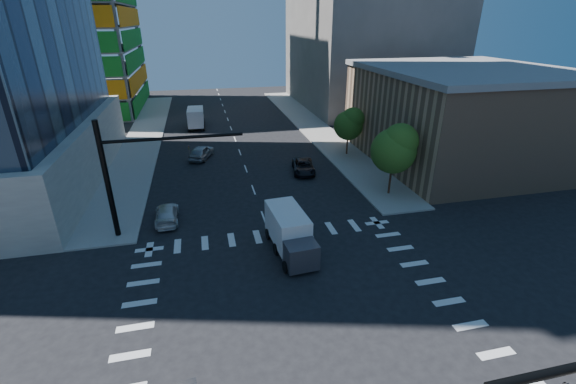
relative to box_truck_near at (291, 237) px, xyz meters
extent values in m
plane|color=black|center=(-1.04, -6.24, -1.30)|extent=(160.00, 160.00, 0.00)
cube|color=silver|center=(-1.04, -6.24, -1.30)|extent=(20.00, 20.00, 0.01)
cube|color=gray|center=(11.46, 33.76, -1.23)|extent=(5.00, 60.00, 0.15)
cube|color=gray|center=(-13.54, 33.76, -1.23)|extent=(5.00, 60.00, 0.15)
cube|color=#A57E60|center=(23.96, 15.76, 3.70)|extent=(20.00, 22.00, 10.00)
cube|color=gray|center=(23.96, 15.76, 9.00)|extent=(20.50, 22.50, 0.60)
cube|color=#5E5954|center=(25.96, 48.76, 12.70)|extent=(24.00, 30.00, 28.00)
cylinder|color=black|center=(-12.54, 5.26, 3.35)|extent=(0.40, 0.40, 9.00)
cylinder|color=black|center=(-7.54, 5.26, 6.25)|extent=(10.00, 0.24, 0.24)
imported|color=black|center=(-6.54, 5.26, 5.15)|extent=(0.16, 0.20, 1.00)
cylinder|color=#382316|center=(11.46, 7.76, -0.02)|extent=(0.20, 0.20, 2.27)
sphere|color=#275516|center=(11.46, 7.76, 3.07)|extent=(4.16, 4.16, 4.16)
sphere|color=#437226|center=(11.86, 7.46, 4.05)|extent=(3.25, 3.25, 3.25)
cylinder|color=#382316|center=(11.76, 19.76, -0.19)|extent=(0.20, 0.20, 1.92)
sphere|color=#275516|center=(11.76, 19.76, 2.42)|extent=(3.52, 3.52, 3.52)
sphere|color=#437226|center=(12.16, 19.46, 3.25)|extent=(2.75, 2.75, 2.75)
imported|color=black|center=(5.00, 15.25, -0.63)|extent=(2.98, 5.14, 1.35)
imported|color=silver|center=(-8.94, 7.02, -0.65)|extent=(1.91, 4.50, 1.30)
imported|color=#979A9E|center=(-5.75, 22.47, -0.50)|extent=(3.50, 5.07, 1.60)
cube|color=silver|center=(0.00, 0.00, 0.45)|extent=(2.57, 4.76, 2.39)
cube|color=#3D3C43|center=(0.00, 0.00, -0.15)|extent=(2.24, 1.82, 1.75)
cube|color=silver|center=(-6.16, 37.71, 0.52)|extent=(2.46, 4.86, 2.49)
cube|color=#3D3C43|center=(-6.16, 37.71, -0.11)|extent=(2.26, 1.80, 1.82)
camera|label=1|loc=(-5.49, -22.84, 14.12)|focal=24.00mm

